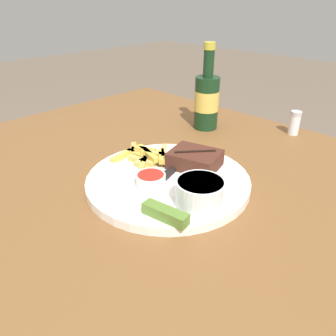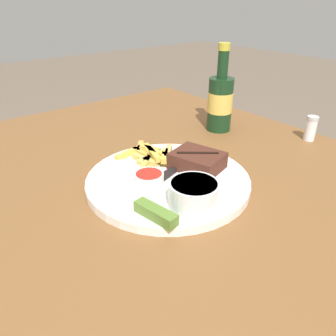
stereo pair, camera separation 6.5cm
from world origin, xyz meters
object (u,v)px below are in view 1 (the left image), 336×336
(steak_portion, at_px, (195,159))
(salt_shaker, at_px, (295,123))
(dinner_plate, at_px, (168,181))
(pickle_spear, at_px, (165,214))
(coleslaw_cup, at_px, (200,191))
(fork_utensil, at_px, (131,167))
(knife_utensil, at_px, (177,166))
(dipping_sauce_cup, at_px, (150,179))
(beer_bottle, at_px, (207,99))

(steak_portion, distance_m, salt_shaker, 0.37)
(dinner_plate, bearing_deg, salt_shaker, 82.85)
(pickle_spear, bearing_deg, steak_portion, 116.26)
(coleslaw_cup, height_order, fork_utensil, coleslaw_cup)
(dinner_plate, relative_size, knife_utensil, 2.01)
(dinner_plate, height_order, knife_utensil, knife_utensil)
(dinner_plate, height_order, steak_portion, steak_portion)
(coleslaw_cup, relative_size, dipping_sauce_cup, 1.50)
(steak_portion, distance_m, pickle_spear, 0.19)
(steak_portion, xyz_separation_m, fork_utensil, (-0.09, -0.10, -0.02))
(pickle_spear, bearing_deg, fork_utensil, 157.45)
(steak_portion, height_order, coleslaw_cup, coleslaw_cup)
(dipping_sauce_cup, distance_m, knife_utensil, 0.09)
(pickle_spear, height_order, knife_utensil, pickle_spear)
(steak_portion, bearing_deg, coleslaw_cup, -46.04)
(steak_portion, height_order, beer_bottle, beer_bottle)
(dinner_plate, distance_m, coleslaw_cup, 0.12)
(dinner_plate, xyz_separation_m, knife_utensil, (-0.02, 0.04, 0.01))
(pickle_spear, distance_m, knife_utensil, 0.18)
(pickle_spear, relative_size, knife_utensil, 0.52)
(steak_portion, distance_m, fork_utensil, 0.14)
(dipping_sauce_cup, relative_size, beer_bottle, 0.24)
(steak_portion, distance_m, knife_utensil, 0.04)
(steak_portion, height_order, pickle_spear, steak_portion)
(dinner_plate, xyz_separation_m, salt_shaker, (0.05, 0.44, 0.02))
(knife_utensil, bearing_deg, coleslaw_cup, -137.30)
(dipping_sauce_cup, distance_m, beer_bottle, 0.39)
(steak_portion, bearing_deg, pickle_spear, -63.74)
(dipping_sauce_cup, distance_m, salt_shaker, 0.49)
(coleslaw_cup, bearing_deg, fork_utensil, 179.53)
(knife_utensil, xyz_separation_m, salt_shaker, (0.07, 0.39, 0.01))
(beer_bottle, bearing_deg, dipping_sauce_cup, -67.14)
(fork_utensil, bearing_deg, beer_bottle, 82.27)
(steak_portion, height_order, fork_utensil, steak_portion)
(dipping_sauce_cup, xyz_separation_m, knife_utensil, (-0.02, 0.09, -0.01))
(pickle_spear, xyz_separation_m, knife_utensil, (-0.11, 0.14, -0.01))
(dipping_sauce_cup, bearing_deg, pickle_spear, -30.02)
(steak_portion, height_order, knife_utensil, steak_portion)
(dinner_plate, bearing_deg, pickle_spear, -47.24)
(steak_portion, relative_size, coleslaw_cup, 1.39)
(fork_utensil, height_order, knife_utensil, knife_utensil)
(dipping_sauce_cup, height_order, fork_utensil, dipping_sauce_cup)
(knife_utensil, distance_m, beer_bottle, 0.30)
(pickle_spear, bearing_deg, salt_shaker, 94.21)
(coleslaw_cup, height_order, knife_utensil, coleslaw_cup)
(coleslaw_cup, relative_size, salt_shaker, 1.32)
(salt_shaker, bearing_deg, dinner_plate, -97.15)
(coleslaw_cup, bearing_deg, salt_shaker, 96.39)
(dinner_plate, bearing_deg, steak_portion, 83.27)
(coleslaw_cup, distance_m, dipping_sauce_cup, 0.11)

